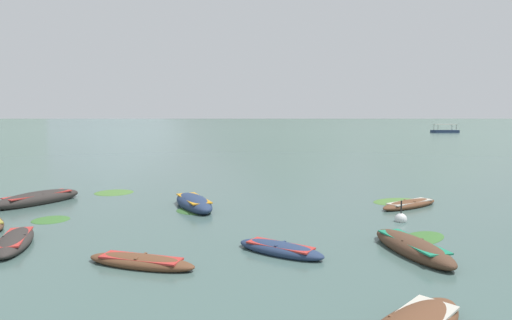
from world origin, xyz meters
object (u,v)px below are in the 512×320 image
Objects in this scene: rowboat_0 at (38,199)px; rowboat_8 at (141,262)px; mooring_buoy at (401,219)px; rowboat_4 at (280,249)px; ferry_0 at (445,131)px; rowboat_1 at (412,247)px; rowboat_2 at (14,241)px; rowboat_9 at (194,203)px; rowboat_5 at (410,204)px.

rowboat_0 reaches higher than rowboat_8.
rowboat_4 is at bearing -146.86° from mooring_buoy.
rowboat_0 is 0.61× the size of ferry_0.
rowboat_1 is at bearing 2.82° from rowboat_8.
rowboat_0 is 7.72m from rowboat_2.
rowboat_8 is at bearing -169.58° from rowboat_4.
rowboat_2 is 14.72m from mooring_buoy.
rowboat_2 is at bearing 171.73° from rowboat_1.
rowboat_4 is (-4.24, 0.37, -0.06)m from rowboat_1.
rowboat_9 reaches higher than rowboat_1.
rowboat_5 is (3.08, 6.80, -0.07)m from rowboat_1.
rowboat_2 is 9.03m from rowboat_4.
rowboat_8 is at bearing -26.69° from rowboat_2.
rowboat_2 is 1.03× the size of rowboat_8.
rowboat_1 is 1.07× the size of rowboat_5.
ferry_0 reaches higher than rowboat_8.
rowboat_0 is 114.98m from ferry_0.
rowboat_9 is at bearing 134.53° from rowboat_1.
rowboat_4 is at bearing -66.12° from rowboat_9.
ferry_0 is at bearing 51.51° from rowboat_0.
rowboat_2 is 16.94m from rowboat_5.
rowboat_1 is at bearing -109.28° from mooring_buoy.
rowboat_2 reaches higher than rowboat_8.
rowboat_8 is (6.84, -9.72, -0.11)m from rowboat_0.
rowboat_2 reaches higher than rowboat_4.
rowboat_0 reaches higher than rowboat_1.
rowboat_8 is at bearing -155.71° from mooring_buoy.
rowboat_9 is at bearing 82.21° from rowboat_8.
mooring_buoy is at bearing -21.47° from rowboat_9.
rowboat_5 is 13.65m from rowboat_8.
rowboat_2 is 0.86× the size of rowboat_9.
mooring_buoy reaches higher than rowboat_0.
ferry_0 is at bearing 54.55° from rowboat_2.
rowboat_2 is at bearing 153.31° from rowboat_8.
mooring_buoy is (-1.65, -2.74, -0.03)m from rowboat_5.
rowboat_5 reaches higher than rowboat_8.
rowboat_9 is (7.93, -1.76, -0.00)m from rowboat_0.
rowboat_4 is 0.79× the size of rowboat_5.
rowboat_2 is 5.19m from rowboat_8.
mooring_buoy is (8.84, -3.48, -0.13)m from rowboat_9.
rowboat_1 is 1.35× the size of rowboat_4.
rowboat_8 is at bearing -177.18° from rowboat_1.
rowboat_8 is 3.40× the size of mooring_buoy.
mooring_buoy is (9.93, 4.48, -0.02)m from rowboat_8.
rowboat_4 is at bearing -138.67° from rowboat_5.
rowboat_8 is 0.49× the size of ferry_0.
mooring_buoy reaches higher than rowboat_5.
rowboat_1 is 0.96× the size of rowboat_9.
ferry_0 reaches higher than rowboat_0.
rowboat_5 is at bearing 41.33° from rowboat_4.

